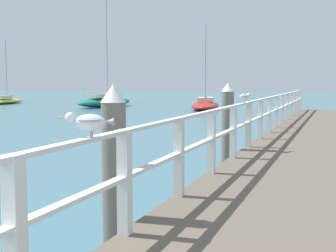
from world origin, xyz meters
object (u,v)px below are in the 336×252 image
at_px(dock_piling_near, 114,168).
at_px(boat_2, 105,101).
at_px(seagull_background, 244,97).
at_px(boat_5, 205,105).
at_px(seagull_foreground, 89,122).
at_px(boat_6, 5,100).
at_px(dock_piling_far, 227,125).

distance_m(dock_piling_near, boat_2, 29.31).
xyz_separation_m(seagull_background, boat_5, (-6.69, 19.65, -1.29)).
bearing_deg(seagull_foreground, seagull_background, -16.66).
relative_size(seagull_background, boat_2, 0.05).
relative_size(dock_piling_near, boat_6, 0.35).
bearing_deg(dock_piling_far, seagull_background, -8.62).
bearing_deg(seagull_foreground, dock_piling_far, -13.34).
bearing_deg(boat_6, seagull_background, -53.38).
bearing_deg(dock_piling_far, boat_2, 125.82).
height_order(seagull_foreground, seagull_background, same).
xyz_separation_m(boat_2, boat_5, (8.14, -0.42, -0.10)).
height_order(boat_2, boat_6, boat_2).
bearing_deg(dock_piling_near, boat_2, 119.54).
xyz_separation_m(dock_piling_near, seagull_foreground, (0.37, -1.13, 0.64)).
bearing_deg(seagull_background, boat_6, 167.22).
xyz_separation_m(dock_piling_far, seagull_background, (0.38, -0.06, 0.64)).
height_order(dock_piling_near, boat_6, boat_6).
xyz_separation_m(seagull_foreground, boat_2, (-14.82, 26.63, -1.19)).
bearing_deg(boat_2, seagull_background, -46.09).
bearing_deg(seagull_foreground, boat_2, 12.53).
bearing_deg(boat_6, seagull_foreground, -61.12).
bearing_deg(seagull_foreground, dock_piling_near, 1.61).
bearing_deg(boat_2, dock_piling_far, -46.72).
distance_m(dock_piling_near, seagull_foreground, 1.36).
xyz_separation_m(seagull_foreground, seagull_background, (0.01, 6.55, 0.00)).
distance_m(boat_2, boat_6, 10.46).
distance_m(boat_5, boat_6, 18.60).
distance_m(dock_piling_far, boat_6, 32.56).
height_order(seagull_foreground, boat_2, boat_2).
height_order(seagull_foreground, boat_6, boat_6).
height_order(boat_5, boat_6, boat_5).
distance_m(dock_piling_near, seagull_background, 5.47).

